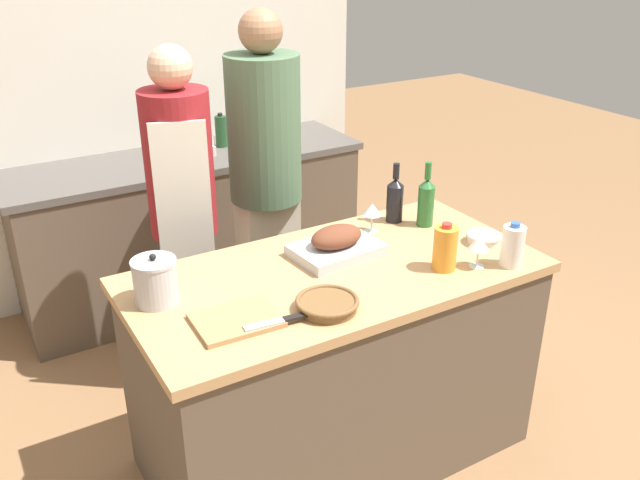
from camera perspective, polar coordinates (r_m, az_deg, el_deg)
ground_plane at (r=3.12m, az=1.17°, el=-17.18°), size 12.00×12.00×0.00m
kitchen_island at (r=2.83m, az=1.25°, el=-10.51°), size 1.60×0.80×0.89m
back_counter at (r=4.12m, az=-10.73°, el=1.06°), size 2.04×0.60×0.89m
back_wall at (r=4.19m, az=-13.40°, el=13.17°), size 2.54×0.10×2.55m
roasting_pan at (r=2.70m, az=1.39°, el=-0.37°), size 0.36×0.27×0.12m
wicker_basket at (r=2.33m, az=0.61°, el=-5.39°), size 0.22×0.22×0.04m
cutting_board at (r=2.29m, az=-7.07°, el=-6.71°), size 0.29×0.23×0.02m
stock_pot at (r=2.42m, az=-13.69°, el=-3.38°), size 0.16×0.16×0.19m
mixing_bowl at (r=2.89m, az=13.60°, el=0.18°), size 0.14×0.14×0.04m
juice_jug at (r=2.62m, az=10.49°, el=-0.67°), size 0.09×0.09×0.19m
milk_jug at (r=2.70m, az=15.92°, el=-0.48°), size 0.09×0.09×0.18m
wine_bottle_green at (r=3.01m, az=6.33°, el=3.48°), size 0.07×0.07×0.27m
wine_bottle_dark at (r=2.98m, az=8.92°, el=3.28°), size 0.07×0.07×0.29m
wine_glass_left at (r=2.65m, az=13.23°, el=-0.34°), size 0.08×0.08×0.13m
wine_glass_right at (r=2.89m, az=4.41°, el=2.52°), size 0.08×0.08×0.13m
knife_chef at (r=2.25m, az=-3.52°, el=-6.82°), size 0.22×0.05×0.01m
stand_mixer at (r=3.93m, az=-10.42°, el=8.84°), size 0.18×0.14×0.31m
condiment_bottle_tall at (r=4.00m, az=-6.30°, el=8.56°), size 0.05×0.05×0.17m
condiment_bottle_short at (r=4.11m, az=-5.03°, el=8.99°), size 0.05×0.05×0.16m
condiment_bottle_extra at (r=4.09m, az=-8.34°, el=9.07°), size 0.07×0.07×0.20m
person_cook_aproned at (r=3.16m, az=-11.46°, el=2.78°), size 0.31×0.33×1.65m
person_cook_guest at (r=3.37m, az=-4.60°, el=5.58°), size 0.36×0.36×1.76m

